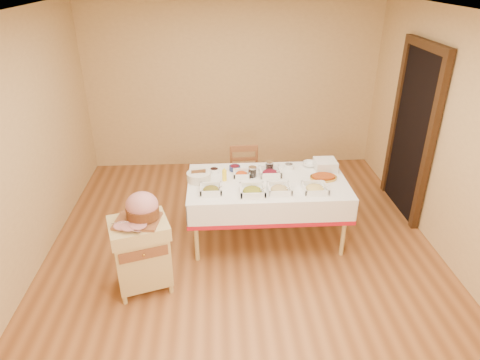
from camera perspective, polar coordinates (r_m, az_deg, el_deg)
The scene contains 23 objects.
room_shell at distance 4.39m, azimuth 0.44°, elevation 4.31°, with size 5.00×5.00×5.00m.
doorway at distance 5.84m, azimuth 22.07°, elevation 6.16°, with size 0.09×1.10×2.20m.
dining_table at distance 4.99m, azimuth 3.63°, elevation -1.77°, with size 1.82×1.02×0.76m.
butcher_cart at distance 4.40m, azimuth -13.03°, elevation -9.20°, with size 0.66×0.60×0.78m.
dining_chair at distance 5.62m, azimuth 0.66°, elevation 0.10°, with size 0.41×0.39×0.88m.
ham_on_board at distance 4.17m, azimuth -13.00°, elevation -3.77°, with size 0.44×0.42×0.29m.
serving_dish_a at distance 4.66m, azimuth -3.89°, elevation -1.26°, with size 0.24×0.23×0.10m.
serving_dish_b at distance 4.62m, azimuth 1.67°, elevation -1.43°, with size 0.27×0.27×0.11m.
serving_dish_c at distance 4.67m, azimuth 5.28°, elevation -1.21°, with size 0.25×0.25×0.10m.
serving_dish_d at distance 4.74m, azimuth 9.96°, elevation -1.10°, with size 0.26×0.26×0.10m.
serving_dish_e at distance 5.00m, azimuth 0.23°, elevation 0.81°, with size 0.20×0.19×0.09m.
serving_dish_f at distance 5.02m, azimuth 4.05°, elevation 0.99°, with size 0.26×0.25×0.12m.
small_bowl_left at distance 5.09m, azimuth -3.46°, elevation 1.29°, with size 0.12×0.12×0.05m.
small_bowl_mid at distance 5.14m, azimuth -0.70°, elevation 1.64°, with size 0.13×0.13×0.06m.
small_bowl_right at distance 5.22m, azimuth 6.53°, elevation 1.86°, with size 0.12×0.12×0.06m.
bowl_white_imported at distance 5.17m, azimuth 3.05°, elevation 1.58°, with size 0.14×0.14×0.03m, color white.
bowl_small_imported at distance 5.32m, azimuth 9.27°, elevation 2.11°, with size 0.17×0.17×0.05m, color white.
preserve_jar_left at distance 4.98m, azimuth 1.67°, elevation 1.04°, with size 0.10×0.10×0.12m.
preserve_jar_right at distance 5.12m, azimuth 3.94°, elevation 1.77°, with size 0.10×0.10×0.13m.
mustard_bottle at distance 4.88m, azimuth -2.09°, elevation 0.70°, with size 0.05×0.05×0.16m.
bread_basket at distance 4.91m, azimuth -5.52°, elevation 0.48°, with size 0.27×0.27×0.12m.
plate_stack at distance 5.25m, azimuth 11.29°, elevation 1.99°, with size 0.25×0.25×0.12m.
brass_platter at distance 5.04m, azimuth 11.06°, elevation 0.38°, with size 0.31×0.23×0.04m.
Camera 1 is at (-0.28, -4.04, 2.98)m, focal length 32.00 mm.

